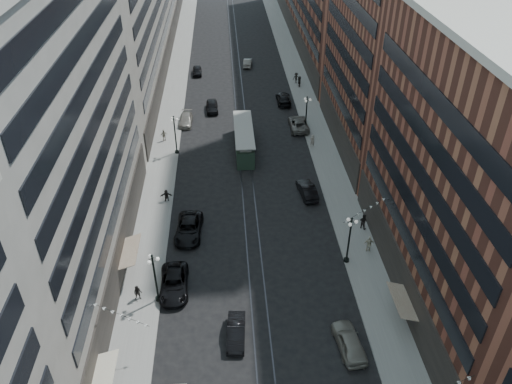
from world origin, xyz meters
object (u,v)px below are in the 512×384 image
object	(u,v)px
car_13	(212,106)
pedestrian_extra_0	(299,81)
car_5	(236,332)
streetcar	(244,140)
car_4	(349,342)
car_8	(186,120)
pedestrian_8	(312,141)
pedestrian_9	(296,78)
pedestrian_6	(164,135)
lamppost_se_mid	(306,113)
pedestrian_extra_1	(369,244)
lamppost_sw_mid	(175,134)
car_9	(197,71)
car_10	(307,190)
pedestrian_7	(363,221)
car_7	(189,228)
car_11	(299,124)
pedestrian_2	(138,293)
car_12	(283,98)
lamppost_se_far	(349,239)
car_14	(248,63)
lamppost_sw_far	(155,276)
car_2	(174,284)
pedestrian_5	(166,195)

from	to	relation	value
car_13	pedestrian_extra_0	size ratio (longest dim) A/B	2.43
car_5	car_13	xyz separation A→B (m)	(-2.27, 44.88, 0.07)
streetcar	car_4	distance (m)	34.82
car_8	pedestrian_8	xyz separation A→B (m)	(17.90, -8.35, 0.33)
pedestrian_9	pedestrian_6	bearing A→B (deg)	-142.79
lamppost_se_mid	pedestrian_extra_1	xyz separation A→B (m)	(2.59, -26.64, -2.01)
car_4	pedestrian_extra_0	size ratio (longest dim) A/B	2.57
lamppost_sw_mid	pedestrian_extra_0	bearing A→B (deg)	47.60
lamppost_se_mid	car_9	distance (m)	29.16
car_10	pedestrian_7	xyz separation A→B (m)	(5.10, -6.80, 0.30)
car_7	car_11	bearing A→B (deg)	61.39
pedestrian_2	car_5	bearing A→B (deg)	-27.74
streetcar	car_7	size ratio (longest dim) A/B	1.95
car_7	car_9	bearing A→B (deg)	94.54
car_11	car_8	bearing A→B (deg)	-8.88
car_13	car_12	bearing A→B (deg)	9.08
pedestrian_extra_0	lamppost_se_far	bearing A→B (deg)	4.64
car_14	lamppost_sw_far	bearing A→B (deg)	86.04
car_8	pedestrian_extra_0	bearing A→B (deg)	35.89
car_2	lamppost_sw_far	bearing A→B (deg)	-137.30
car_10	lamppost_sw_far	bearing A→B (deg)	37.43
pedestrian_5	pedestrian_7	xyz separation A→B (m)	(21.80, -6.60, 0.17)
pedestrian_8	pedestrian_5	bearing A→B (deg)	29.19
pedestrian_5	pedestrian_7	bearing A→B (deg)	-18.81
car_8	car_13	bearing A→B (deg)	49.32
lamppost_sw_mid	car_12	bearing A→B (deg)	43.41
pedestrian_extra_0	pedestrian_6	bearing A→B (deg)	-43.73
car_4	streetcar	bearing A→B (deg)	-84.49
streetcar	pedestrian_6	xyz separation A→B (m)	(-11.18, 2.86, -0.44)
pedestrian_5	pedestrian_6	size ratio (longest dim) A/B	0.87
car_5	pedestrian_5	size ratio (longest dim) A/B	2.86
car_10	car_11	bearing A→B (deg)	-101.60
pedestrian_7	pedestrian_9	distance (m)	41.16
pedestrian_extra_1	car_10	bearing A→B (deg)	-60.26
car_9	car_14	world-z (taller)	car_14
streetcar	car_4	xyz separation A→B (m)	(7.11, -34.08, -0.63)
car_8	car_14	xyz separation A→B (m)	(10.60, 23.62, 0.01)
pedestrian_7	pedestrian_extra_0	world-z (taller)	pedestrian_extra_0
car_9	car_13	bearing A→B (deg)	-81.87
car_5	pedestrian_6	distance (m)	36.38
car_11	pedestrian_2	bearing A→B (deg)	59.70
pedestrian_6	lamppost_sw_far	bearing A→B (deg)	69.93
streetcar	car_5	xyz separation A→B (m)	(-2.20, -32.39, -0.75)
car_12	pedestrian_extra_0	xyz separation A→B (m)	(3.49, 6.26, 0.31)
car_12	car_13	size ratio (longest dim) A/B	1.18
car_2	car_14	world-z (taller)	car_2
pedestrian_2	car_8	xyz separation A→B (m)	(2.61, 35.74, -0.26)
lamppost_sw_far	car_7	bearing A→B (deg)	75.79
car_9	pedestrian_extra_0	xyz separation A→B (m)	(17.94, -7.19, 0.39)
car_14	pedestrian_7	world-z (taller)	pedestrian_7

